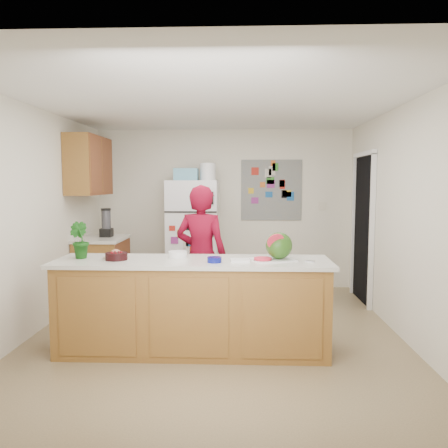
{
  "coord_description": "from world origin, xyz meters",
  "views": [
    {
      "loc": [
        0.27,
        -4.67,
        1.67
      ],
      "look_at": [
        0.08,
        0.2,
        1.2
      ],
      "focal_mm": 35.0,
      "sensor_mm": 36.0,
      "label": 1
    }
  ],
  "objects_px": {
    "watermelon": "(279,246)",
    "person": "(201,257)",
    "cherry_bowl": "(116,256)",
    "refrigerator": "(193,237)"
  },
  "relations": [
    {
      "from": "watermelon",
      "to": "person",
      "type": "bearing_deg",
      "value": 138.56
    },
    {
      "from": "person",
      "to": "cherry_bowl",
      "type": "height_order",
      "value": "person"
    },
    {
      "from": "refrigerator",
      "to": "person",
      "type": "distance_m",
      "value": 1.66
    },
    {
      "from": "refrigerator",
      "to": "watermelon",
      "type": "distance_m",
      "value": 2.61
    },
    {
      "from": "refrigerator",
      "to": "cherry_bowl",
      "type": "xyz_separation_m",
      "value": [
        -0.49,
        -2.41,
        0.11
      ]
    },
    {
      "from": "refrigerator",
      "to": "watermelon",
      "type": "height_order",
      "value": "refrigerator"
    },
    {
      "from": "watermelon",
      "to": "cherry_bowl",
      "type": "relative_size",
      "value": 1.22
    },
    {
      "from": "person",
      "to": "watermelon",
      "type": "bearing_deg",
      "value": 151.2
    },
    {
      "from": "refrigerator",
      "to": "cherry_bowl",
      "type": "relative_size",
      "value": 8.05
    },
    {
      "from": "person",
      "to": "watermelon",
      "type": "xyz_separation_m",
      "value": [
        0.82,
        -0.72,
        0.24
      ]
    }
  ]
}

